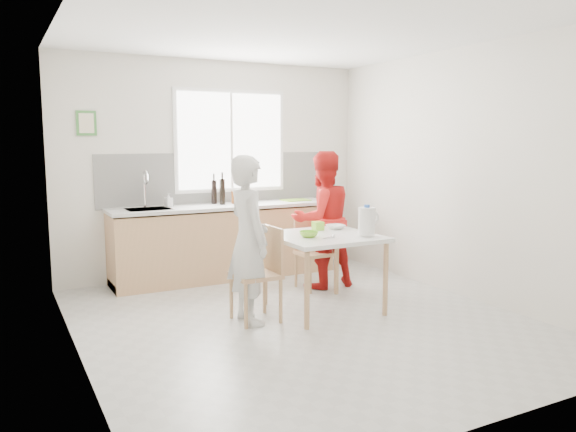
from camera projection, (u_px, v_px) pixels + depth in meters
name	position (u px, v px, depth m)	size (l,w,h in m)	color
ground	(302.00, 321.00, 5.35)	(4.50, 4.50, 0.00)	#B7B7B2
room_shell	(302.00, 147.00, 5.13)	(4.50, 4.50, 4.50)	silver
window	(231.00, 141.00, 7.17)	(1.50, 0.06, 1.30)	white
backsplash	(216.00, 179.00, 7.15)	(3.00, 0.02, 0.65)	white
picture_frame	(86.00, 123.00, 6.34)	(0.22, 0.03, 0.28)	#41873D
kitchen_counter	(225.00, 244.00, 7.00)	(2.84, 0.64, 1.37)	tan
dining_table	(324.00, 243.00, 5.61)	(1.00, 1.00, 0.77)	white
chair_left	(262.00, 269.00, 5.32)	(0.41, 0.41, 0.90)	tan
chair_far	(313.00, 248.00, 6.51)	(0.39, 0.39, 0.84)	tan
person_white	(248.00, 240.00, 5.22)	(0.57, 0.38, 1.57)	silver
person_red	(322.00, 220.00, 6.50)	(0.77, 0.60, 1.59)	red
bowl_green	(309.00, 234.00, 5.46)	(0.19, 0.19, 0.06)	#7ECC2F
bowl_white	(336.00, 227.00, 5.95)	(0.19, 0.19, 0.05)	white
milk_jug	(367.00, 221.00, 5.48)	(0.23, 0.16, 0.29)	white
green_box	(318.00, 226.00, 5.88)	(0.10, 0.10, 0.09)	#87D330
spoon	(328.00, 238.00, 5.36)	(0.01, 0.01, 0.16)	#A5A5AA
cutting_board	(296.00, 200.00, 7.41)	(0.35, 0.25, 0.01)	#7BB429
wine_bottle_a	(222.00, 192.00, 6.92)	(0.07, 0.07, 0.32)	black
wine_bottle_b	(214.00, 192.00, 7.00)	(0.07, 0.07, 0.30)	black
jar_amber	(234.00, 197.00, 7.03)	(0.06, 0.06, 0.16)	brown
soap_bottle	(169.00, 200.00, 6.65)	(0.08, 0.08, 0.17)	#999999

